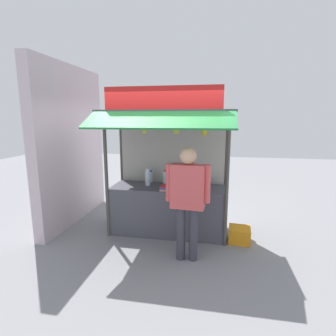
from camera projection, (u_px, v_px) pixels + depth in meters
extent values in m
plane|color=gray|center=(168.00, 232.00, 4.94)|extent=(20.00, 20.00, 0.00)
cube|color=#4C4C56|center=(168.00, 210.00, 4.85)|extent=(2.05, 0.70, 0.87)
cylinder|color=#4C4742|center=(106.00, 177.00, 4.58)|extent=(0.06, 0.06, 2.19)
cylinder|color=#4C4742|center=(227.00, 182.00, 4.21)|extent=(0.06, 0.06, 2.19)
cylinder|color=#4C4742|center=(122.00, 168.00, 5.33)|extent=(0.06, 0.06, 2.19)
cylinder|color=#4C4742|center=(226.00, 172.00, 4.96)|extent=(0.06, 0.06, 2.19)
cube|color=#B7B2A8|center=(172.00, 171.00, 5.15)|extent=(2.01, 0.04, 2.14)
cube|color=#3F3F44|center=(167.00, 111.00, 4.46)|extent=(2.25, 0.98, 0.04)
cube|color=#1E7A38|center=(158.00, 120.00, 3.78)|extent=(2.21, 0.51, 0.26)
cube|color=red|center=(162.00, 98.00, 4.00)|extent=(1.85, 0.04, 0.35)
cylinder|color=#59544C|center=(163.00, 117.00, 4.11)|extent=(1.95, 0.02, 0.02)
cylinder|color=silver|center=(148.00, 178.00, 4.85)|extent=(0.09, 0.09, 0.28)
cylinder|color=white|center=(148.00, 170.00, 4.82)|extent=(0.06, 0.06, 0.04)
cylinder|color=silver|center=(165.00, 178.00, 4.89)|extent=(0.08, 0.08, 0.26)
cylinder|color=red|center=(165.00, 171.00, 4.86)|extent=(0.05, 0.05, 0.04)
cylinder|color=silver|center=(204.00, 179.00, 4.91)|extent=(0.07, 0.07, 0.22)
cylinder|color=white|center=(204.00, 173.00, 4.89)|extent=(0.04, 0.04, 0.03)
cylinder|color=silver|center=(151.00, 177.00, 5.10)|extent=(0.07, 0.07, 0.21)
cylinder|color=blue|center=(151.00, 171.00, 5.07)|extent=(0.04, 0.04, 0.03)
cylinder|color=silver|center=(193.00, 181.00, 4.83)|extent=(0.06, 0.06, 0.19)
cylinder|color=red|center=(193.00, 175.00, 4.81)|extent=(0.04, 0.04, 0.03)
cube|color=red|center=(167.00, 190.00, 4.57)|extent=(0.22, 0.28, 0.01)
cube|color=white|center=(167.00, 189.00, 4.57)|extent=(0.21, 0.27, 0.01)
cube|color=yellow|center=(167.00, 189.00, 4.57)|extent=(0.21, 0.27, 0.01)
cube|color=green|center=(167.00, 188.00, 4.56)|extent=(0.21, 0.27, 0.01)
cube|color=blue|center=(166.00, 187.00, 4.56)|extent=(0.22, 0.28, 0.01)
cube|color=purple|center=(167.00, 187.00, 4.56)|extent=(0.23, 0.29, 0.01)
cube|color=purple|center=(167.00, 186.00, 4.55)|extent=(0.22, 0.28, 0.01)
cube|color=red|center=(166.00, 186.00, 4.55)|extent=(0.21, 0.27, 0.01)
cube|color=purple|center=(198.00, 188.00, 4.64)|extent=(0.21, 0.28, 0.01)
cube|color=yellow|center=(198.00, 188.00, 4.64)|extent=(0.22, 0.29, 0.01)
cube|color=purple|center=(197.00, 187.00, 4.65)|extent=(0.23, 0.29, 0.01)
cube|color=white|center=(198.00, 187.00, 4.65)|extent=(0.21, 0.28, 0.01)
cube|color=green|center=(198.00, 186.00, 4.65)|extent=(0.23, 0.29, 0.01)
cube|color=white|center=(197.00, 186.00, 4.65)|extent=(0.22, 0.29, 0.01)
cylinder|color=#332D23|center=(204.00, 121.00, 4.00)|extent=(0.01, 0.01, 0.08)
cylinder|color=olive|center=(204.00, 125.00, 4.01)|extent=(0.04, 0.04, 0.04)
ellipsoid|color=yellow|center=(206.00, 131.00, 4.02)|extent=(0.04, 0.09, 0.17)
ellipsoid|color=yellow|center=(205.00, 131.00, 4.05)|extent=(0.07, 0.05, 0.17)
ellipsoid|color=yellow|center=(203.00, 131.00, 4.05)|extent=(0.07, 0.06, 0.17)
ellipsoid|color=yellow|center=(202.00, 131.00, 4.03)|extent=(0.03, 0.08, 0.17)
ellipsoid|color=yellow|center=(203.00, 131.00, 4.00)|extent=(0.08, 0.05, 0.17)
ellipsoid|color=yellow|center=(205.00, 131.00, 4.01)|extent=(0.06, 0.05, 0.17)
cylinder|color=#332D23|center=(176.00, 121.00, 4.08)|extent=(0.01, 0.01, 0.07)
cylinder|color=olive|center=(176.00, 124.00, 4.09)|extent=(0.04, 0.04, 0.04)
ellipsoid|color=yellow|center=(178.00, 129.00, 4.10)|extent=(0.04, 0.07, 0.15)
ellipsoid|color=yellow|center=(177.00, 129.00, 4.11)|extent=(0.06, 0.06, 0.15)
ellipsoid|color=yellow|center=(177.00, 129.00, 4.12)|extent=(0.07, 0.03, 0.15)
ellipsoid|color=yellow|center=(175.00, 129.00, 4.12)|extent=(0.07, 0.07, 0.15)
ellipsoid|color=yellow|center=(174.00, 129.00, 4.11)|extent=(0.03, 0.08, 0.15)
ellipsoid|color=yellow|center=(175.00, 129.00, 4.09)|extent=(0.05, 0.06, 0.15)
ellipsoid|color=yellow|center=(176.00, 129.00, 4.08)|extent=(0.08, 0.04, 0.15)
ellipsoid|color=yellow|center=(177.00, 129.00, 4.08)|extent=(0.07, 0.07, 0.15)
cylinder|color=#332D23|center=(144.00, 121.00, 4.17)|extent=(0.01, 0.01, 0.09)
cylinder|color=olive|center=(144.00, 125.00, 4.18)|extent=(0.04, 0.04, 0.04)
ellipsoid|color=yellow|center=(145.00, 130.00, 4.20)|extent=(0.03, 0.06, 0.13)
ellipsoid|color=yellow|center=(146.00, 130.00, 4.21)|extent=(0.06, 0.06, 0.14)
ellipsoid|color=yellow|center=(145.00, 130.00, 4.21)|extent=(0.06, 0.03, 0.13)
ellipsoid|color=yellow|center=(144.00, 130.00, 4.21)|extent=(0.05, 0.06, 0.14)
ellipsoid|color=yellow|center=(143.00, 130.00, 4.20)|extent=(0.03, 0.05, 0.13)
ellipsoid|color=yellow|center=(143.00, 130.00, 4.19)|extent=(0.05, 0.05, 0.14)
ellipsoid|color=yellow|center=(144.00, 130.00, 4.17)|extent=(0.08, 0.03, 0.13)
ellipsoid|color=yellow|center=(145.00, 130.00, 4.18)|extent=(0.05, 0.05, 0.14)
cylinder|color=#383842|center=(181.00, 233.00, 3.92)|extent=(0.13, 0.13, 0.81)
cylinder|color=#383842|center=(193.00, 234.00, 3.89)|extent=(0.13, 0.13, 0.81)
cube|color=#CC4C4C|center=(188.00, 186.00, 3.77)|extent=(0.50, 0.25, 0.64)
cylinder|color=#CC4C4C|center=(169.00, 182.00, 3.81)|extent=(0.10, 0.10, 0.55)
cylinder|color=#CC4C4C|center=(207.00, 184.00, 3.71)|extent=(0.10, 0.10, 0.55)
sphere|color=tan|center=(188.00, 156.00, 3.69)|extent=(0.24, 0.24, 0.24)
cube|color=orange|center=(239.00, 235.00, 4.52)|extent=(0.38, 0.38, 0.25)
cube|color=#C6B1BB|center=(71.00, 146.00, 5.29)|extent=(0.20, 2.40, 3.10)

